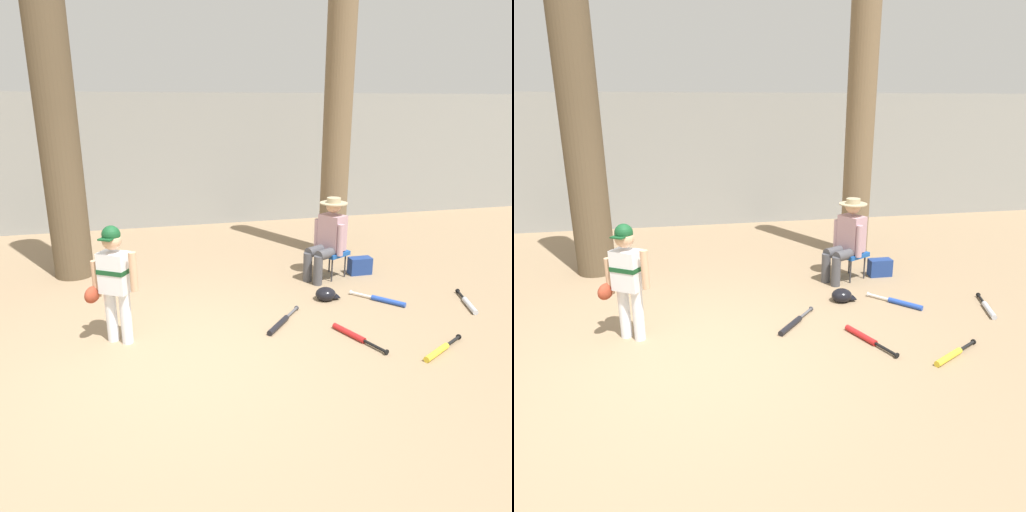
% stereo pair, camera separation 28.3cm
% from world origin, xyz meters
% --- Properties ---
extents(ground_plane, '(60.00, 60.00, 0.00)m').
position_xyz_m(ground_plane, '(0.00, 0.00, 0.00)').
color(ground_plane, '#937A5B').
extents(concrete_back_wall, '(18.00, 0.36, 2.70)m').
position_xyz_m(concrete_back_wall, '(0.00, 5.90, 1.35)').
color(concrete_back_wall, gray).
rests_on(concrete_back_wall, ground).
extents(tree_near_player, '(0.89, 0.89, 4.89)m').
position_xyz_m(tree_near_player, '(-1.35, 2.99, 2.00)').
color(tree_near_player, brown).
rests_on(tree_near_player, ground).
extents(tree_behind_spectator, '(0.77, 0.77, 5.02)m').
position_xyz_m(tree_behind_spectator, '(2.85, 3.07, 2.11)').
color(tree_behind_spectator, brown).
rests_on(tree_behind_spectator, ground).
extents(young_ballplayer, '(0.61, 0.37, 1.31)m').
position_xyz_m(young_ballplayer, '(-0.66, 0.62, 0.74)').
color(young_ballplayer, white).
rests_on(young_ballplayer, ground).
extents(folding_stool, '(0.54, 0.54, 0.41)m').
position_xyz_m(folding_stool, '(2.39, 1.98, 0.36)').
color(folding_stool, '#194C9E').
rests_on(folding_stool, ground).
extents(seated_spectator, '(0.67, 0.56, 1.20)m').
position_xyz_m(seated_spectator, '(2.30, 1.94, 0.64)').
color(seated_spectator, '#47474C').
rests_on(seated_spectator, ground).
extents(handbag_beside_stool, '(0.34, 0.18, 0.26)m').
position_xyz_m(handbag_beside_stool, '(2.87, 1.99, 0.13)').
color(handbag_beside_stool, navy).
rests_on(handbag_beside_stool, ground).
extents(bat_yellow_trainer, '(0.67, 0.41, 0.07)m').
position_xyz_m(bat_yellow_trainer, '(2.59, -0.48, 0.03)').
color(bat_yellow_trainer, yellow).
rests_on(bat_yellow_trainer, ground).
extents(bat_blue_youth, '(0.54, 0.62, 0.07)m').
position_xyz_m(bat_blue_youth, '(2.69, 0.89, 0.03)').
color(bat_blue_youth, '#2347AD').
rests_on(bat_blue_youth, ground).
extents(bat_aluminum_silver, '(0.30, 0.71, 0.07)m').
position_xyz_m(bat_aluminum_silver, '(3.68, 0.51, 0.03)').
color(bat_aluminum_silver, '#B7BCC6').
rests_on(bat_aluminum_silver, ground).
extents(bat_black_composite, '(0.58, 0.64, 0.07)m').
position_xyz_m(bat_black_composite, '(1.17, 0.56, 0.03)').
color(bat_black_composite, black).
rests_on(bat_black_composite, ground).
extents(bat_red_barrel, '(0.34, 0.75, 0.07)m').
position_xyz_m(bat_red_barrel, '(1.86, 0.07, 0.03)').
color(bat_red_barrel, red).
rests_on(bat_red_barrel, ground).
extents(batting_helmet_black, '(0.32, 0.25, 0.18)m').
position_xyz_m(batting_helmet_black, '(1.98, 1.16, 0.08)').
color(batting_helmet_black, black).
rests_on(batting_helmet_black, ground).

